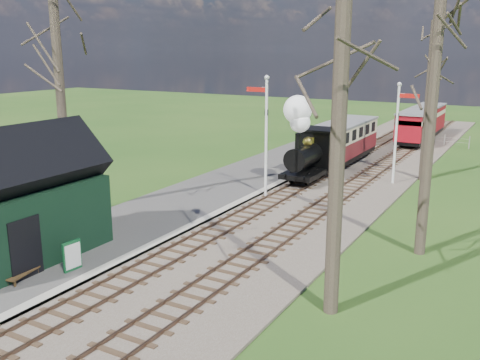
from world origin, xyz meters
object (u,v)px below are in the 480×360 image
object	(u,v)px
station_shed	(17,203)
sign_board	(72,256)
semaphore_far	(398,126)
coach	(344,139)
red_carriage_b	(428,119)
locomotive	(309,144)
person	(17,257)
red_carriage_a	(414,127)
bench	(20,269)
semaphore_near	(265,128)

from	to	relation	value
station_shed	sign_board	xyz separation A→B (m)	(2.35, 0.13, -1.55)
semaphore_far	station_shed	bearing A→B (deg)	-115.72
coach	red_carriage_b	size ratio (longest dim) A/B	1.51
locomotive	semaphore_far	bearing A→B (deg)	24.01
station_shed	person	bearing A→B (deg)	-43.32
red_carriage_a	red_carriage_b	bearing A→B (deg)	90.00
red_carriage_b	coach	bearing A→B (deg)	-100.06
locomotive	coach	world-z (taller)	locomotive
semaphore_far	locomotive	world-z (taller)	semaphore_far
bench	semaphore_far	bearing A→B (deg)	69.27
coach	person	distance (m)	23.40
locomotive	red_carriage_b	bearing A→B (deg)	82.82
semaphore_near	bench	bearing A→B (deg)	-99.14
red_carriage_a	red_carriage_b	xyz separation A→B (m)	(0.00, 5.50, 0.00)
locomotive	red_carriage_b	world-z (taller)	locomotive
semaphore_far	sign_board	xyz separation A→B (m)	(-6.32, -17.87, -2.63)
red_carriage_a	sign_board	world-z (taller)	red_carriage_a
locomotive	red_carriage_b	size ratio (longest dim) A/B	0.94
station_shed	bench	world-z (taller)	station_shed
sign_board	semaphore_far	bearing A→B (deg)	70.52
coach	red_carriage_a	size ratio (longest dim) A/B	1.51
coach	sign_board	world-z (taller)	coach
locomotive	coach	distance (m)	6.10
coach	sign_board	size ratio (longest dim) A/B	7.58
station_shed	person	xyz separation A→B (m)	(1.12, -1.05, -1.44)
red_carriage_a	locomotive	bearing A→B (deg)	-99.74
station_shed	semaphore_far	xyz separation A→B (m)	(8.67, 18.00, 1.08)
station_shed	semaphore_far	distance (m)	20.01
locomotive	coach	bearing A→B (deg)	89.89
locomotive	bench	distance (m)	17.57
semaphore_near	sign_board	bearing A→B (deg)	-95.66
semaphore_near	red_carriage_b	distance (m)	25.08
semaphore_far	bench	bearing A→B (deg)	-110.73
semaphore_far	locomotive	bearing A→B (deg)	-155.99
semaphore_near	semaphore_far	xyz separation A→B (m)	(5.14, 6.00, -0.27)
red_carriage_a	red_carriage_b	world-z (taller)	same
semaphore_near	person	distance (m)	13.57
red_carriage_b	bench	size ratio (longest dim) A/B	3.88
locomotive	person	world-z (taller)	locomotive
semaphore_near	bench	distance (m)	13.72
coach	sign_board	distance (m)	22.09
semaphore_far	locomotive	xyz separation A→B (m)	(-4.39, -1.95, -1.11)
red_carriage_b	person	distance (m)	38.27
sign_board	person	world-z (taller)	person
station_shed	locomotive	size ratio (longest dim) A/B	1.29
semaphore_far	locomotive	distance (m)	4.93
semaphore_far	red_carriage_b	distance (m)	18.94
semaphore_near	red_carriage_b	world-z (taller)	semaphore_near
station_shed	sign_board	bearing A→B (deg)	3.27
locomotive	coach	size ratio (longest dim) A/B	0.62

